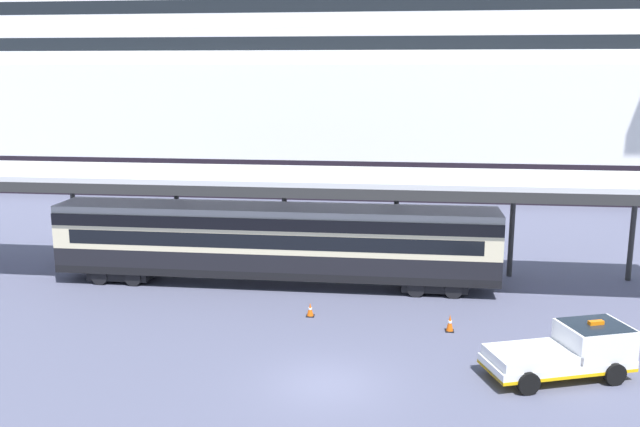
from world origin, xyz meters
name	(u,v)px	position (x,y,z in m)	size (l,w,h in m)	color
ground_plane	(327,384)	(0.00, 0.00, 0.00)	(400.00, 400.00, 0.00)	#52556F
cruise_ship	(584,56)	(19.94, 49.08, 12.15)	(155.17, 29.90, 37.44)	black
platform_canopy	(275,178)	(-3.90, 11.41, 5.46)	(42.72, 5.73, 5.74)	silver
train_carriage	(275,241)	(-3.90, 10.96, 2.31)	(22.40, 2.81, 4.11)	black
service_truck	(571,350)	(8.63, 1.70, 0.99)	(5.58, 3.63, 2.02)	white
traffic_cone_near	(450,323)	(4.63, 5.51, 0.37)	(0.36, 0.36, 0.75)	black
traffic_cone_mid	(310,310)	(-1.48, 6.58, 0.31)	(0.36, 0.36, 0.63)	black
quay_bollard	(559,338)	(8.76, 4.00, 0.52)	(0.48, 0.48, 0.96)	black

